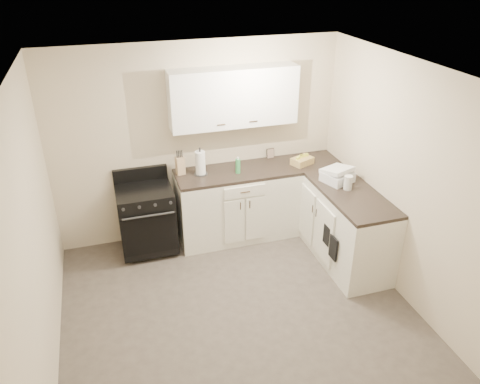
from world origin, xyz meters
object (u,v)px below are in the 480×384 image
object	(u,v)px
paper_towel	(200,163)
countertop_grill	(337,177)
stove	(147,219)
knife_block	(180,166)
wicker_basket	(302,161)

from	to	relation	value
paper_towel	countertop_grill	distance (m)	1.66
countertop_grill	stove	bearing A→B (deg)	144.58
knife_block	countertop_grill	world-z (taller)	knife_block
knife_block	countertop_grill	size ratio (longest dim) A/B	0.70
paper_towel	countertop_grill	bearing A→B (deg)	-24.09
paper_towel	countertop_grill	xyz separation A→B (m)	(1.51, -0.68, -0.09)
stove	knife_block	size ratio (longest dim) A/B	3.63
knife_block	countertop_grill	xyz separation A→B (m)	(1.75, -0.75, -0.05)
stove	countertop_grill	distance (m)	2.37
paper_towel	countertop_grill	size ratio (longest dim) A/B	0.94
wicker_basket	knife_block	bearing A→B (deg)	173.65
knife_block	paper_towel	distance (m)	0.25
stove	wicker_basket	world-z (taller)	wicker_basket
stove	knife_block	bearing A→B (deg)	17.03
stove	knife_block	world-z (taller)	knife_block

